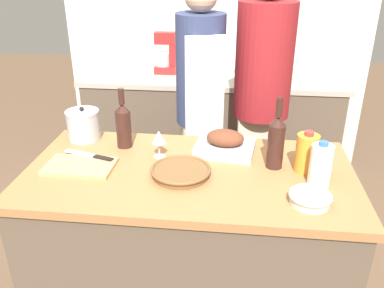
{
  "coord_description": "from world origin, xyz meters",
  "views": [
    {
      "loc": [
        0.2,
        -1.64,
        1.81
      ],
      "look_at": [
        0.0,
        0.12,
        0.98
      ],
      "focal_mm": 38.0,
      "sensor_mm": 36.0,
      "label": 1
    }
  ],
  "objects_px": {
    "wine_bottle_green": "(123,124)",
    "wine_bottle_dark": "(276,141)",
    "milk_jug": "(321,165)",
    "cutting_board": "(80,166)",
    "roasting_pan": "(225,144)",
    "person_cook_guest": "(262,96)",
    "condiment_bottle_tall": "(259,74)",
    "knife_chef": "(91,155)",
    "condiment_bottle_short": "(239,63)",
    "person_cook_aproned": "(200,102)",
    "stock_pot": "(84,125)",
    "mixing_bowl": "(310,198)",
    "juice_jug": "(307,153)",
    "wicker_basket": "(181,171)",
    "stand_mixer": "(166,56)",
    "wine_glass_left": "(159,138)"
  },
  "relations": [
    {
      "from": "wine_bottle_green",
      "to": "wine_bottle_dark",
      "type": "distance_m",
      "value": 0.77
    },
    {
      "from": "milk_jug",
      "to": "wine_bottle_green",
      "type": "height_order",
      "value": "wine_bottle_green"
    },
    {
      "from": "mixing_bowl",
      "to": "wine_glass_left",
      "type": "relative_size",
      "value": 1.22
    },
    {
      "from": "stock_pot",
      "to": "condiment_bottle_short",
      "type": "relative_size",
      "value": 0.88
    },
    {
      "from": "mixing_bowl",
      "to": "juice_jug",
      "type": "distance_m",
      "value": 0.28
    },
    {
      "from": "juice_jug",
      "to": "stock_pot",
      "type": "bearing_deg",
      "value": 168.22
    },
    {
      "from": "juice_jug",
      "to": "milk_jug",
      "type": "xyz_separation_m",
      "value": [
        0.04,
        -0.11,
        0.0
      ]
    },
    {
      "from": "person_cook_guest",
      "to": "juice_jug",
      "type": "bearing_deg",
      "value": -80.14
    },
    {
      "from": "milk_jug",
      "to": "condiment_bottle_tall",
      "type": "height_order",
      "value": "milk_jug"
    },
    {
      "from": "milk_jug",
      "to": "condiment_bottle_short",
      "type": "relative_size",
      "value": 0.98
    },
    {
      "from": "milk_jug",
      "to": "condiment_bottle_tall",
      "type": "distance_m",
      "value": 1.55
    },
    {
      "from": "roasting_pan",
      "to": "milk_jug",
      "type": "relative_size",
      "value": 1.57
    },
    {
      "from": "mixing_bowl",
      "to": "condiment_bottle_tall",
      "type": "distance_m",
      "value": 1.71
    },
    {
      "from": "person_cook_guest",
      "to": "roasting_pan",
      "type": "bearing_deg",
      "value": -108.35
    },
    {
      "from": "person_cook_aproned",
      "to": "condiment_bottle_short",
      "type": "bearing_deg",
      "value": 58.86
    },
    {
      "from": "stand_mixer",
      "to": "person_cook_aproned",
      "type": "bearing_deg",
      "value": -66.72
    },
    {
      "from": "mixing_bowl",
      "to": "person_cook_guest",
      "type": "bearing_deg",
      "value": 97.72
    },
    {
      "from": "stock_pot",
      "to": "knife_chef",
      "type": "relative_size",
      "value": 0.69
    },
    {
      "from": "wine_bottle_green",
      "to": "cutting_board",
      "type": "bearing_deg",
      "value": -119.94
    },
    {
      "from": "mixing_bowl",
      "to": "stand_mixer",
      "type": "bearing_deg",
      "value": 115.69
    },
    {
      "from": "juice_jug",
      "to": "wine_bottle_dark",
      "type": "height_order",
      "value": "wine_bottle_dark"
    },
    {
      "from": "milk_jug",
      "to": "wine_bottle_dark",
      "type": "relative_size",
      "value": 0.59
    },
    {
      "from": "person_cook_guest",
      "to": "stand_mixer",
      "type": "bearing_deg",
      "value": 132.75
    },
    {
      "from": "wicker_basket",
      "to": "milk_jug",
      "type": "height_order",
      "value": "milk_jug"
    },
    {
      "from": "wicker_basket",
      "to": "wine_bottle_dark",
      "type": "relative_size",
      "value": 0.81
    },
    {
      "from": "wicker_basket",
      "to": "condiment_bottle_short",
      "type": "distance_m",
      "value": 1.76
    },
    {
      "from": "roasting_pan",
      "to": "stock_pot",
      "type": "xyz_separation_m",
      "value": [
        -0.76,
        0.08,
        0.03
      ]
    },
    {
      "from": "cutting_board",
      "to": "wine_bottle_green",
      "type": "relative_size",
      "value": 1.03
    },
    {
      "from": "condiment_bottle_short",
      "to": "person_cook_aproned",
      "type": "height_order",
      "value": "person_cook_aproned"
    },
    {
      "from": "roasting_pan",
      "to": "wine_bottle_green",
      "type": "bearing_deg",
      "value": 178.83
    },
    {
      "from": "wine_bottle_dark",
      "to": "wine_bottle_green",
      "type": "bearing_deg",
      "value": 169.59
    },
    {
      "from": "stock_pot",
      "to": "wine_bottle_dark",
      "type": "distance_m",
      "value": 1.02
    },
    {
      "from": "wicker_basket",
      "to": "wine_bottle_green",
      "type": "xyz_separation_m",
      "value": [
        -0.33,
        0.27,
        0.1
      ]
    },
    {
      "from": "knife_chef",
      "to": "condiment_bottle_short",
      "type": "relative_size",
      "value": 1.29
    },
    {
      "from": "condiment_bottle_short",
      "to": "cutting_board",
      "type": "bearing_deg",
      "value": -112.64
    },
    {
      "from": "person_cook_aproned",
      "to": "person_cook_guest",
      "type": "xyz_separation_m",
      "value": [
        0.39,
        0.08,
        0.03
      ]
    },
    {
      "from": "juice_jug",
      "to": "wine_bottle_green",
      "type": "relative_size",
      "value": 0.63
    },
    {
      "from": "condiment_bottle_short",
      "to": "stock_pot",
      "type": "bearing_deg",
      "value": -120.21
    },
    {
      "from": "condiment_bottle_tall",
      "to": "milk_jug",
      "type": "bearing_deg",
      "value": -82.34
    },
    {
      "from": "knife_chef",
      "to": "condiment_bottle_tall",
      "type": "height_order",
      "value": "condiment_bottle_tall"
    },
    {
      "from": "cutting_board",
      "to": "juice_jug",
      "type": "height_order",
      "value": "juice_jug"
    },
    {
      "from": "person_cook_aproned",
      "to": "stock_pot",
      "type": "bearing_deg",
      "value": -154.18
    },
    {
      "from": "wicker_basket",
      "to": "condiment_bottle_short",
      "type": "bearing_deg",
      "value": 82.15
    },
    {
      "from": "cutting_board",
      "to": "mixing_bowl",
      "type": "xyz_separation_m",
      "value": [
        1.03,
        -0.18,
        0.02
      ]
    },
    {
      "from": "mixing_bowl",
      "to": "person_cook_aproned",
      "type": "distance_m",
      "value": 1.17
    },
    {
      "from": "cutting_board",
      "to": "condiment_bottle_tall",
      "type": "relative_size",
      "value": 2.18
    },
    {
      "from": "wine_bottle_dark",
      "to": "person_cook_aproned",
      "type": "bearing_deg",
      "value": 119.75
    },
    {
      "from": "wine_bottle_dark",
      "to": "person_cook_guest",
      "type": "height_order",
      "value": "person_cook_guest"
    },
    {
      "from": "roasting_pan",
      "to": "person_cook_aproned",
      "type": "bearing_deg",
      "value": 106.8
    },
    {
      "from": "wicker_basket",
      "to": "stand_mixer",
      "type": "distance_m",
      "value": 1.77
    }
  ]
}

